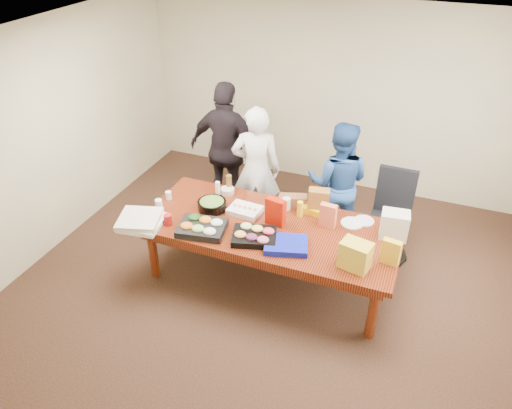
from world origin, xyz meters
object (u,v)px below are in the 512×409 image
at_px(salad_bowl, 212,205).
at_px(conference_table, 269,252).
at_px(office_chair, 389,220).
at_px(person_center, 256,170).
at_px(person_right, 338,183).
at_px(sheet_cake, 245,210).

bearing_deg(salad_bowl, conference_table, -4.90).
bearing_deg(office_chair, person_center, 179.47).
distance_m(person_right, salad_bowl, 1.59).
bearing_deg(salad_bowl, person_center, 77.32).
bearing_deg(sheet_cake, office_chair, 30.67).
relative_size(person_center, salad_bowl, 5.23).
bearing_deg(salad_bowl, office_chair, 23.72).
bearing_deg(sheet_cake, person_right, 52.62).
relative_size(office_chair, person_center, 0.63).
relative_size(office_chair, sheet_cake, 3.02).
height_order(office_chair, sheet_cake, office_chair).
bearing_deg(salad_bowl, person_right, 40.05).
relative_size(office_chair, salad_bowl, 3.31).
relative_size(person_right, salad_bowl, 4.91).
height_order(person_right, sheet_cake, person_right).
bearing_deg(sheet_cake, conference_table, -16.77).
bearing_deg(person_center, person_right, 171.67).
height_order(office_chair, person_center, person_center).
relative_size(person_right, sheet_cake, 4.49).
bearing_deg(person_center, office_chair, 162.18).
distance_m(conference_table, salad_bowl, 0.85).
distance_m(conference_table, person_center, 1.18).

